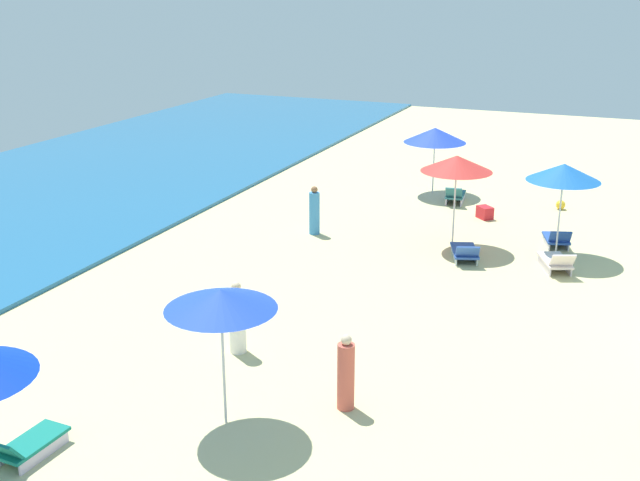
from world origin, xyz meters
TOP-DOWN VIEW (x-y plane):
  - lounge_chair_0_0 at (-9.14, 12.11)m, footprint 1.36×0.64m
  - umbrella_1 at (-6.93, 9.61)m, footprint 1.96×1.96m
  - umbrella_2 at (9.99, 10.26)m, footprint 2.27×2.27m
  - lounge_chair_2_0 at (9.02, 9.18)m, footprint 1.42×0.74m
  - umbrella_3 at (4.63, 5.21)m, footprint 2.05×2.05m
  - lounge_chair_3_0 at (3.37, 5.06)m, footprint 1.62×1.16m
  - lounge_chair_3_1 at (5.44, 5.28)m, footprint 1.37×0.97m
  - umbrella_4 at (4.30, 8.16)m, footprint 2.08×2.08m
  - lounge_chair_4_0 at (3.27, 7.55)m, footprint 1.63×1.12m
  - beachgoer_0 at (-5.63, 7.80)m, footprint 0.44×0.44m
  - beachgoer_1 at (-4.33, 10.74)m, footprint 0.42×0.42m
  - beachgoer_3 at (3.84, 12.42)m, footprint 0.46×0.46m
  - cooler_box_1 at (7.52, 7.83)m, footprint 0.64×0.63m
  - beach_ball_2 at (9.61, 5.63)m, footprint 0.32×0.32m

SIDE VIEW (x-z plane):
  - beach_ball_2 at x=9.61m, z-range 0.00..0.32m
  - cooler_box_1 at x=7.52m, z-range 0.00..0.41m
  - lounge_chair_4_0 at x=3.27m, z-range -0.08..0.54m
  - lounge_chair_0_0 at x=-9.14m, z-range -0.07..0.55m
  - lounge_chair_3_1 at x=5.44m, z-range -0.08..0.56m
  - lounge_chair_3_0 at x=3.37m, z-range -0.09..0.60m
  - lounge_chair_2_0 at x=9.02m, z-range -0.08..0.62m
  - beachgoer_0 at x=-5.63m, z-range -0.05..1.44m
  - beachgoer_3 at x=3.84m, z-range -0.05..1.47m
  - beachgoer_1 at x=-4.33m, z-range -0.06..1.54m
  - umbrella_2 at x=9.99m, z-range 0.96..3.41m
  - umbrella_1 at x=-6.93m, z-range 1.10..3.68m
  - umbrella_3 at x=4.63m, z-range 1.10..3.80m
  - umbrella_4 at x=4.30m, z-range 1.14..3.89m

